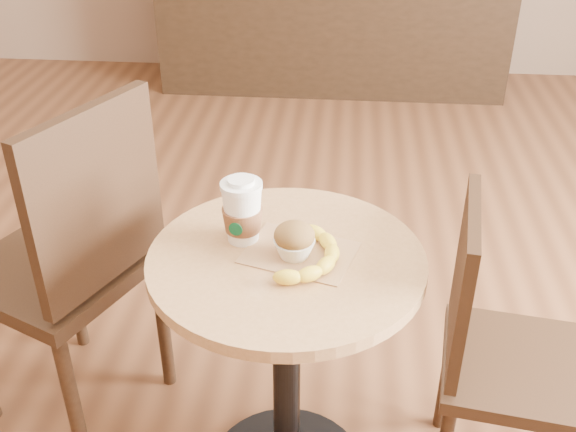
% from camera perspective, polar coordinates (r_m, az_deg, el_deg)
% --- Properties ---
extents(cafe_table, '(0.63, 0.63, 0.75)m').
position_cam_1_polar(cafe_table, '(1.67, -0.13, -10.28)').
color(cafe_table, black).
rests_on(cafe_table, ground).
extents(chair_left, '(0.60, 0.60, 1.03)m').
position_cam_1_polar(chair_left, '(1.93, -17.77, -3.49)').
color(chair_left, black).
rests_on(chair_left, ground).
extents(chair_right, '(0.43, 0.43, 0.85)m').
position_cam_1_polar(chair_right, '(1.77, 17.33, -10.69)').
color(chair_right, black).
rests_on(chair_right, ground).
extents(service_counter, '(2.30, 0.65, 1.04)m').
position_cam_1_polar(service_counter, '(4.55, 3.92, 17.32)').
color(service_counter, black).
rests_on(service_counter, ground).
extents(kraft_bag, '(0.28, 0.24, 0.00)m').
position_cam_1_polar(kraft_bag, '(1.53, 1.00, -3.12)').
color(kraft_bag, '#A97C52').
rests_on(kraft_bag, cafe_table).
extents(coffee_cup, '(0.10, 0.10, 0.16)m').
position_cam_1_polar(coffee_cup, '(1.54, -3.89, 0.26)').
color(coffee_cup, white).
rests_on(coffee_cup, cafe_table).
extents(muffin, '(0.09, 0.09, 0.08)m').
position_cam_1_polar(muffin, '(1.49, 0.54, -2.08)').
color(muffin, white).
rests_on(muffin, kraft_bag).
extents(banana, '(0.23, 0.28, 0.03)m').
position_cam_1_polar(banana, '(1.49, 2.00, -3.26)').
color(banana, yellow).
rests_on(banana, kraft_bag).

